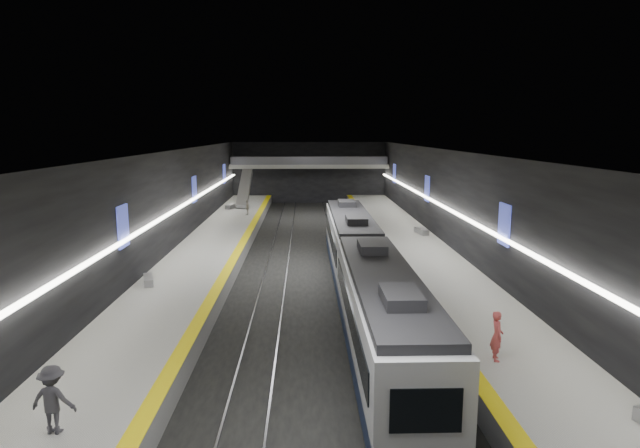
{
  "coord_description": "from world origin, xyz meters",
  "views": [
    {
      "loc": [
        -0.53,
        -35.33,
        9.3
      ],
      "look_at": [
        0.62,
        5.73,
        2.2
      ],
      "focal_mm": 30.0,
      "sensor_mm": 36.0,
      "label": 1
    }
  ],
  "objects_px": {
    "bench_left_near": "(148,280)",
    "bench_left_far": "(231,206)",
    "passenger_left_b": "(53,400)",
    "passenger_left_a": "(247,207)",
    "bench_right_far": "(422,231)",
    "train": "(363,268)",
    "escalator": "(245,188)",
    "passenger_right_a": "(497,336)"
  },
  "relations": [
    {
      "from": "bench_left_near",
      "to": "bench_left_far",
      "type": "height_order",
      "value": "bench_left_far"
    },
    {
      "from": "bench_left_far",
      "to": "passenger_left_b",
      "type": "distance_m",
      "value": 44.29
    },
    {
      "from": "passenger_left_a",
      "to": "bench_right_far",
      "type": "bearing_deg",
      "value": 64.44
    },
    {
      "from": "passenger_left_a",
      "to": "passenger_left_b",
      "type": "xyz_separation_m",
      "value": [
        -1.17,
        -39.55,
        0.2
      ]
    },
    {
      "from": "bench_left_near",
      "to": "passenger_left_b",
      "type": "bearing_deg",
      "value": -101.11
    },
    {
      "from": "bench_left_far",
      "to": "train",
      "type": "bearing_deg",
      "value": -54.91
    },
    {
      "from": "bench_left_near",
      "to": "bench_left_far",
      "type": "xyz_separation_m",
      "value": [
        0.56,
        29.4,
        0.04
      ]
    },
    {
      "from": "escalator",
      "to": "bench_left_far",
      "type": "distance_m",
      "value": 3.73
    },
    {
      "from": "train",
      "to": "bench_left_far",
      "type": "distance_m",
      "value": 32.76
    },
    {
      "from": "train",
      "to": "bench_left_far",
      "type": "xyz_separation_m",
      "value": [
        -11.17,
        30.79,
        -0.95
      ]
    },
    {
      "from": "bench_left_near",
      "to": "passenger_right_a",
      "type": "xyz_separation_m",
      "value": [
        15.68,
        -10.47,
        0.72
      ]
    },
    {
      "from": "passenger_left_b",
      "to": "train",
      "type": "bearing_deg",
      "value": -119.86
    },
    {
      "from": "bench_right_far",
      "to": "train",
      "type": "bearing_deg",
      "value": -122.36
    },
    {
      "from": "passenger_left_a",
      "to": "passenger_left_b",
      "type": "height_order",
      "value": "passenger_left_b"
    },
    {
      "from": "escalator",
      "to": "passenger_left_b",
      "type": "bearing_deg",
      "value": -90.05
    },
    {
      "from": "bench_left_near",
      "to": "passenger_left_b",
      "type": "relative_size",
      "value": 0.88
    },
    {
      "from": "train",
      "to": "bench_left_near",
      "type": "bearing_deg",
      "value": 173.25
    },
    {
      "from": "escalator",
      "to": "passenger_right_a",
      "type": "relative_size",
      "value": 4.3
    },
    {
      "from": "bench_right_far",
      "to": "passenger_left_a",
      "type": "height_order",
      "value": "passenger_left_a"
    },
    {
      "from": "escalator",
      "to": "bench_right_far",
      "type": "relative_size",
      "value": 4.17
    },
    {
      "from": "escalator",
      "to": "passenger_right_a",
      "type": "height_order",
      "value": "escalator"
    },
    {
      "from": "train",
      "to": "passenger_left_a",
      "type": "bearing_deg",
      "value": 108.8
    },
    {
      "from": "passenger_right_a",
      "to": "passenger_left_a",
      "type": "height_order",
      "value": "passenger_right_a"
    },
    {
      "from": "train",
      "to": "bench_left_near",
      "type": "xyz_separation_m",
      "value": [
        -11.73,
        1.39,
        -0.99
      ]
    },
    {
      "from": "train",
      "to": "passenger_right_a",
      "type": "relative_size",
      "value": 16.14
    },
    {
      "from": "bench_left_near",
      "to": "bench_left_far",
      "type": "distance_m",
      "value": 29.4
    },
    {
      "from": "escalator",
      "to": "passenger_left_a",
      "type": "relative_size",
      "value": 5.16
    },
    {
      "from": "bench_left_far",
      "to": "escalator",
      "type": "bearing_deg",
      "value": 84.62
    },
    {
      "from": "escalator",
      "to": "bench_left_near",
      "type": "bearing_deg",
      "value": -93.04
    },
    {
      "from": "escalator",
      "to": "passenger_left_a",
      "type": "xyz_separation_m",
      "value": [
        1.13,
        -7.85,
        -1.12
      ]
    },
    {
      "from": "passenger_right_a",
      "to": "passenger_left_b",
      "type": "bearing_deg",
      "value": 114.45
    },
    {
      "from": "bench_left_near",
      "to": "passenger_left_a",
      "type": "bearing_deg",
      "value": 65.83
    },
    {
      "from": "escalator",
      "to": "bench_left_near",
      "type": "height_order",
      "value": "escalator"
    },
    {
      "from": "bench_right_far",
      "to": "passenger_left_b",
      "type": "bearing_deg",
      "value": -129.28
    },
    {
      "from": "train",
      "to": "passenger_left_a",
      "type": "xyz_separation_m",
      "value": [
        -8.87,
        26.07,
        -0.42
      ]
    },
    {
      "from": "escalator",
      "to": "passenger_left_b",
      "type": "relative_size",
      "value": 4.09
    },
    {
      "from": "train",
      "to": "escalator",
      "type": "relative_size",
      "value": 3.76
    },
    {
      "from": "bench_right_far",
      "to": "passenger_right_a",
      "type": "xyz_separation_m",
      "value": [
        -2.58,
        -24.61,
        0.7
      ]
    },
    {
      "from": "escalator",
      "to": "bench_right_far",
      "type": "distance_m",
      "value": 24.79
    },
    {
      "from": "escalator",
      "to": "bench_right_far",
      "type": "bearing_deg",
      "value": -48.04
    },
    {
      "from": "bench_left_near",
      "to": "bench_left_far",
      "type": "relative_size",
      "value": 0.85
    },
    {
      "from": "passenger_left_a",
      "to": "train",
      "type": "bearing_deg",
      "value": 27.61
    }
  ]
}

